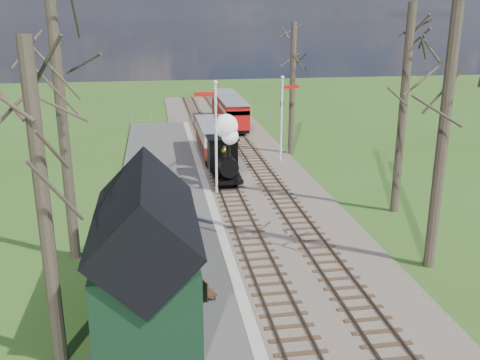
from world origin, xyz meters
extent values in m
ellipsoid|color=#385B23|center=(-25.00, 60.00, -14.76)|extent=(57.60, 36.00, 16.20)
ellipsoid|color=#385B23|center=(10.00, 65.00, -18.04)|extent=(70.40, 44.00, 19.80)
ellipsoid|color=#385B23|center=(35.00, 58.00, -13.12)|extent=(51.20, 32.00, 14.40)
ellipsoid|color=#385B23|center=(-8.00, 70.00, -16.40)|extent=(64.00, 40.00, 18.00)
cube|color=brown|center=(1.30, 22.00, 0.05)|extent=(8.00, 60.00, 0.10)
cube|color=brown|center=(-0.50, 22.00, 0.14)|extent=(0.07, 60.00, 0.12)
cube|color=brown|center=(0.50, 22.00, 0.14)|extent=(0.07, 60.00, 0.12)
cube|color=#38281C|center=(0.00, 22.00, 0.10)|extent=(1.60, 60.00, 0.09)
cube|color=brown|center=(2.10, 22.00, 0.14)|extent=(0.07, 60.00, 0.12)
cube|color=brown|center=(3.10, 22.00, 0.14)|extent=(0.07, 60.00, 0.12)
cube|color=#38281C|center=(2.60, 22.00, 0.10)|extent=(1.60, 60.00, 0.09)
cube|color=#474442|center=(-3.50, 14.00, 0.10)|extent=(5.00, 44.00, 0.20)
cube|color=#B2AD9E|center=(-1.20, 14.00, 0.10)|extent=(0.40, 44.00, 0.21)
cube|color=black|center=(-4.30, 4.00, 1.50)|extent=(3.00, 6.00, 2.60)
cube|color=black|center=(-4.30, 4.00, 3.35)|extent=(3.25, 6.30, 3.25)
cube|color=black|center=(-2.78, 3.00, 1.20)|extent=(0.06, 1.20, 2.00)
cylinder|color=silver|center=(-0.70, 16.00, 3.00)|extent=(0.14, 0.14, 6.00)
sphere|color=silver|center=(-0.70, 16.00, 6.10)|extent=(0.24, 0.24, 0.24)
cube|color=#B7140F|center=(-1.25, 16.00, 5.50)|extent=(1.10, 0.08, 0.22)
cube|color=black|center=(-0.70, 16.00, 4.40)|extent=(0.18, 0.06, 0.30)
cylinder|color=silver|center=(4.30, 22.00, 2.75)|extent=(0.14, 0.14, 5.50)
sphere|color=silver|center=(4.30, 22.00, 5.60)|extent=(0.24, 0.24, 0.24)
cube|color=#B7140F|center=(4.85, 22.00, 5.00)|extent=(1.10, 0.08, 0.22)
cube|color=black|center=(4.30, 22.00, 3.90)|extent=(0.18, 0.06, 0.30)
cylinder|color=#382D23|center=(-6.80, 2.00, 4.50)|extent=(0.39, 0.39, 9.00)
cylinder|color=#382D23|center=(-7.30, 9.00, 5.50)|extent=(0.41, 0.41, 11.00)
cylinder|color=#382D23|center=(6.50, 6.00, 6.00)|extent=(0.42, 0.42, 12.00)
cylinder|color=#382D23|center=(7.80, 12.00, 5.00)|extent=(0.40, 0.40, 10.00)
cylinder|color=#382D23|center=(5.50, 24.00, 4.50)|extent=(0.39, 0.39, 9.00)
cube|color=slate|center=(0.30, 36.00, 0.75)|extent=(12.60, 0.02, 0.01)
cube|color=slate|center=(0.30, 36.00, 0.45)|extent=(12.60, 0.02, 0.02)
cylinder|color=slate|center=(0.30, 36.00, 0.50)|extent=(0.08, 0.08, 1.00)
cube|color=black|center=(0.00, 17.82, 0.62)|extent=(1.57, 3.70, 0.23)
cylinder|color=black|center=(0.00, 17.26, 1.45)|extent=(1.02, 2.40, 1.02)
cube|color=black|center=(0.00, 18.93, 1.54)|extent=(1.66, 1.48, 1.85)
cylinder|color=black|center=(0.00, 16.34, 2.28)|extent=(0.26, 0.26, 0.74)
sphere|color=gold|center=(0.00, 17.54, 2.09)|extent=(0.48, 0.48, 0.48)
sphere|color=white|center=(0.10, 16.34, 3.16)|extent=(0.92, 0.92, 0.92)
sphere|color=white|center=(-0.10, 16.43, 3.71)|extent=(1.29, 1.29, 1.29)
cylinder|color=black|center=(-0.50, 16.71, 0.50)|extent=(0.09, 0.59, 0.59)
cylinder|color=black|center=(0.50, 16.71, 0.50)|extent=(0.09, 0.59, 0.59)
cube|color=black|center=(0.00, 23.82, 0.52)|extent=(1.76, 6.47, 0.28)
cube|color=#5C1A15|center=(0.00, 23.82, 1.08)|extent=(1.85, 6.47, 0.83)
cube|color=#C2B392|center=(0.00, 23.82, 1.91)|extent=(1.85, 6.47, 0.83)
cube|color=slate|center=(0.00, 23.82, 2.37)|extent=(1.94, 6.65, 0.11)
cube|color=black|center=(2.60, 31.87, 0.54)|extent=(1.83, 4.80, 0.29)
cube|color=#A50F0D|center=(2.60, 31.87, 1.11)|extent=(1.92, 4.80, 0.86)
cube|color=#C2B392|center=(2.60, 31.87, 1.98)|extent=(1.92, 4.80, 0.86)
cube|color=slate|center=(2.60, 31.87, 2.46)|extent=(2.02, 5.00, 0.12)
cube|color=black|center=(2.60, 37.37, 0.54)|extent=(1.83, 4.80, 0.29)
cube|color=#A50F0D|center=(2.60, 37.37, 1.11)|extent=(1.92, 4.80, 0.86)
cube|color=#C2B392|center=(2.60, 37.37, 1.98)|extent=(1.92, 4.80, 0.86)
cube|color=slate|center=(2.60, 37.37, 2.46)|extent=(2.02, 5.00, 0.12)
cube|color=#0F482C|center=(-2.82, 7.40, 0.72)|extent=(0.35, 0.68, 1.03)
cube|color=silver|center=(-2.77, 7.38, 0.72)|extent=(0.26, 0.57, 0.84)
cube|color=#4B2D1B|center=(-2.47, 4.81, 0.41)|extent=(0.84, 1.34, 0.06)
cube|color=#4B2D1B|center=(-2.62, 4.74, 0.66)|extent=(0.54, 1.22, 0.56)
cube|color=#4B2D1B|center=(-2.33, 4.25, 0.29)|extent=(0.06, 0.06, 0.19)
cube|color=#4B2D1B|center=(-2.61, 5.36, 0.29)|extent=(0.06, 0.06, 0.19)
imported|color=#1A2330|center=(-2.86, 4.70, 0.81)|extent=(0.34, 0.47, 1.22)
camera|label=1|loc=(-3.82, -11.65, 9.44)|focal=40.00mm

